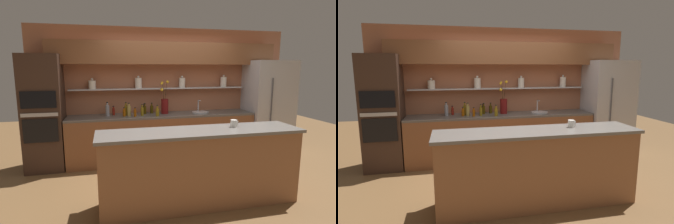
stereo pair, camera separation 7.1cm
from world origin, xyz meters
The scene contains 21 objects.
ground_plane centered at (0.00, 0.00, 0.00)m, with size 12.00×12.00×0.00m, color brown.
back_wall_unit centered at (0.00, 1.53, 1.55)m, with size 5.20×0.44×2.60m.
back_counter_unit centered at (-0.13, 1.24, 0.46)m, with size 3.61×0.62×0.92m.
island_counter centered at (0.00, -0.57, 0.51)m, with size 2.68×0.61×1.02m.
refrigerator centered at (2.15, 1.20, 0.98)m, with size 0.90×0.73×1.96m.
oven_tower centered at (-2.27, 1.24, 1.02)m, with size 0.65×0.64×2.05m.
flower_vase centered at (-0.08, 1.31, 1.10)m, with size 0.18×0.14×0.65m.
sink_fixture centered at (0.65, 1.25, 0.94)m, with size 0.34×0.34×0.25m.
bottle_spirit_0 centered at (-1.18, 1.28, 1.03)m, with size 0.07×0.07×0.26m.
bottle_sauce_1 centered at (-1.07, 1.37, 0.99)m, with size 0.05×0.05×0.18m.
bottle_sauce_2 centered at (-0.47, 1.42, 1.00)m, with size 0.06×0.06×0.19m.
bottle_oil_3 centered at (-0.54, 1.18, 1.01)m, with size 0.06×0.06×0.22m.
bottle_oil_4 centered at (-1.18, 1.38, 1.00)m, with size 0.06×0.06×0.21m.
bottle_spirit_5 centered at (-0.79, 1.21, 1.02)m, with size 0.07×0.07×0.25m.
bottle_sauce_6 centered at (-0.88, 1.18, 0.99)m, with size 0.05×0.05×0.17m.
bottle_sauce_7 centered at (-0.68, 1.12, 0.99)m, with size 0.05×0.05×0.17m.
bottle_oil_8 centered at (-0.27, 1.06, 1.00)m, with size 0.06×0.06×0.21m.
bottle_oil_9 centered at (-0.84, 1.29, 1.02)m, with size 0.06×0.06×0.25m.
bottle_oil_10 centered at (-0.32, 1.39, 1.00)m, with size 0.06×0.06×0.21m.
bottle_oil_11 centered at (-0.47, 1.33, 1.01)m, with size 0.06×0.06×0.22m.
coffee_mug centered at (0.49, -0.50, 1.07)m, with size 0.11×0.09×0.10m.
Camera 1 is at (-1.17, -3.69, 1.82)m, focal length 28.00 mm.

